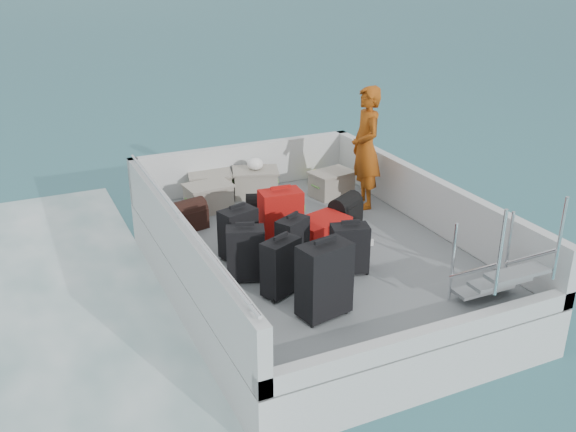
# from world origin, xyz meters

# --- Properties ---
(ground) EXTENTS (160.00, 160.00, 0.00)m
(ground) POSITION_xyz_m (0.00, 0.00, 0.00)
(ground) COLOR #194B58
(ground) RESTS_ON ground
(ferry_hull) EXTENTS (3.60, 5.00, 0.60)m
(ferry_hull) POSITION_xyz_m (0.00, 0.00, 0.30)
(ferry_hull) COLOR silver
(ferry_hull) RESTS_ON ground
(deck) EXTENTS (3.30, 4.70, 0.02)m
(deck) POSITION_xyz_m (0.00, 0.00, 0.61)
(deck) COLOR slate
(deck) RESTS_ON ferry_hull
(deck_fittings) EXTENTS (3.60, 5.00, 0.90)m
(deck_fittings) POSITION_xyz_m (0.35, -0.32, 0.99)
(deck_fittings) COLOR silver
(deck_fittings) RESTS_ON deck
(suitcase_0) EXTENTS (0.48, 0.39, 0.65)m
(suitcase_0) POSITION_xyz_m (-0.88, -0.93, 0.95)
(suitcase_0) COLOR black
(suitcase_0) RESTS_ON deck
(suitcase_1) EXTENTS (0.49, 0.38, 0.64)m
(suitcase_1) POSITION_xyz_m (-1.10, -0.45, 0.94)
(suitcase_1) COLOR black
(suitcase_1) RESTS_ON deck
(suitcase_2) EXTENTS (0.49, 0.37, 0.63)m
(suitcase_2) POSITION_xyz_m (-0.98, 0.12, 0.94)
(suitcase_2) COLOR black
(suitcase_2) RESTS_ON deck
(suitcase_3) EXTENTS (0.58, 0.41, 0.81)m
(suitcase_3) POSITION_xyz_m (-0.66, -1.50, 1.02)
(suitcase_3) COLOR black
(suitcase_3) RESTS_ON deck
(suitcase_4) EXTENTS (0.46, 0.39, 0.59)m
(suitcase_4) POSITION_xyz_m (-0.46, -0.31, 0.91)
(suitcase_4) COLOR black
(suitcase_4) RESTS_ON deck
(suitcase_5) EXTENTS (0.55, 0.36, 0.72)m
(suitcase_5) POSITION_xyz_m (-0.35, 0.26, 0.98)
(suitcase_5) COLOR #B6140E
(suitcase_5) RESTS_ON deck
(suitcase_6) EXTENTS (0.48, 0.36, 0.60)m
(suitcase_6) POSITION_xyz_m (0.05, -0.79, 0.92)
(suitcase_6) COLOR black
(suitcase_6) RESTS_ON deck
(suitcase_8) EXTENTS (0.81, 0.65, 0.28)m
(suitcase_8) POSITION_xyz_m (0.19, 0.18, 0.76)
(suitcase_8) COLOR #B6140E
(suitcase_8) RESTS_ON deck
(duffel_0) EXTENTS (0.60, 0.42, 0.32)m
(duffel_0) POSITION_xyz_m (-1.32, 1.20, 0.78)
(duffel_0) COLOR black
(duffel_0) RESTS_ON deck
(duffel_1) EXTENTS (0.53, 0.43, 0.32)m
(duffel_1) POSITION_xyz_m (-0.29, 1.00, 0.78)
(duffel_1) COLOR black
(duffel_1) RESTS_ON deck
(duffel_2) EXTENTS (0.56, 0.50, 0.32)m
(duffel_2) POSITION_xyz_m (0.72, 0.48, 0.78)
(duffel_2) COLOR black
(duffel_2) RESTS_ON deck
(crate_0) EXTENTS (0.65, 0.48, 0.37)m
(crate_0) POSITION_xyz_m (-0.83, 1.72, 0.80)
(crate_0) COLOR gray
(crate_0) RESTS_ON deck
(crate_1) EXTENTS (0.69, 0.55, 0.37)m
(crate_1) POSITION_xyz_m (-0.64, 2.20, 0.80)
(crate_1) COLOR gray
(crate_1) RESTS_ON deck
(crate_2) EXTENTS (0.75, 0.63, 0.39)m
(crate_2) POSITION_xyz_m (0.01, 2.00, 0.81)
(crate_2) COLOR gray
(crate_2) RESTS_ON deck
(crate_3) EXTENTS (0.66, 0.52, 0.36)m
(crate_3) POSITION_xyz_m (1.06, 1.51, 0.80)
(crate_3) COLOR gray
(crate_3) RESTS_ON deck
(yellow_bag) EXTENTS (0.28, 0.26, 0.22)m
(yellow_bag) POSITION_xyz_m (1.12, 2.12, 0.73)
(yellow_bag) COLOR yellow
(yellow_bag) RESTS_ON deck
(white_bag) EXTENTS (0.24, 0.24, 0.18)m
(white_bag) POSITION_xyz_m (0.01, 2.00, 1.10)
(white_bag) COLOR white
(white_bag) RESTS_ON crate_2
(passenger) EXTENTS (0.54, 0.72, 1.76)m
(passenger) POSITION_xyz_m (1.30, 0.96, 1.50)
(passenger) COLOR #D45F14
(passenger) RESTS_ON deck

